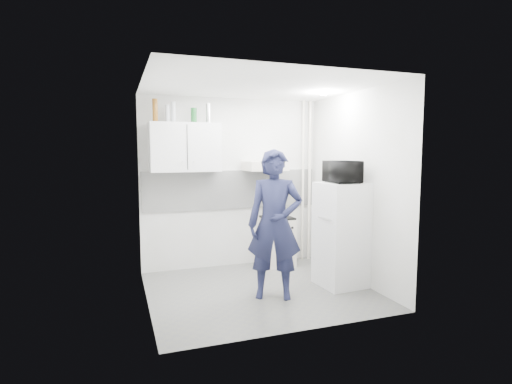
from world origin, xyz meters
name	(u,v)px	position (x,y,z in m)	size (l,w,h in m)	color
floor	(259,290)	(0.00, 0.00, 0.00)	(2.80, 2.80, 0.00)	#585858
ceiling	(260,85)	(0.00, 0.00, 2.60)	(2.80, 2.80, 0.00)	white
wall_back	(232,183)	(0.00, 1.25, 1.30)	(2.80, 2.80, 0.00)	silver
wall_left	(145,194)	(-1.40, 0.00, 1.30)	(2.60, 2.60, 0.00)	silver
wall_right	(355,187)	(1.40, 0.00, 1.30)	(2.60, 2.60, 0.00)	silver
person	(275,224)	(0.10, -0.28, 0.91)	(0.66, 0.44, 1.82)	#1A1D3A
stove	(277,242)	(0.66, 1.00, 0.37)	(0.47, 0.47, 0.74)	silver
fridge	(341,234)	(1.10, -0.16, 0.69)	(0.57, 0.57, 1.38)	white
stove_top	(277,218)	(0.66, 1.00, 0.76)	(0.45, 0.45, 0.03)	black
saucepan	(275,213)	(0.64, 1.06, 0.83)	(0.20, 0.20, 0.11)	silver
microwave	(343,172)	(1.10, -0.16, 1.53)	(0.35, 0.52, 0.29)	black
bottle_a	(155,110)	(-1.16, 1.07, 2.36)	(0.07, 0.07, 0.32)	brown
bottle_b	(167,114)	(-0.99, 1.07, 2.32)	(0.06, 0.06, 0.24)	#B2B7BC
bottle_c	(173,112)	(-0.91, 1.07, 2.34)	(0.07, 0.07, 0.29)	#B2B7BC
canister_a	(194,115)	(-0.62, 1.07, 2.31)	(0.09, 0.09, 0.21)	#144C1E
bottle_e	(208,113)	(-0.40, 1.07, 2.34)	(0.07, 0.07, 0.28)	silver
upper_cabinet	(185,147)	(-0.75, 1.07, 1.85)	(1.00, 0.35, 0.70)	white
range_hood	(265,166)	(0.45, 1.00, 1.57)	(0.60, 0.50, 0.14)	silver
backsplash	(232,190)	(0.00, 1.24, 1.20)	(2.74, 0.03, 0.60)	white
pipe_a	(309,181)	(1.30, 1.17, 1.30)	(0.05, 0.05, 2.60)	silver
pipe_b	(303,182)	(1.18, 1.17, 1.30)	(0.04, 0.04, 2.60)	silver
ceiling_spot_fixture	(324,94)	(1.00, 0.20, 2.57)	(0.10, 0.10, 0.02)	white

